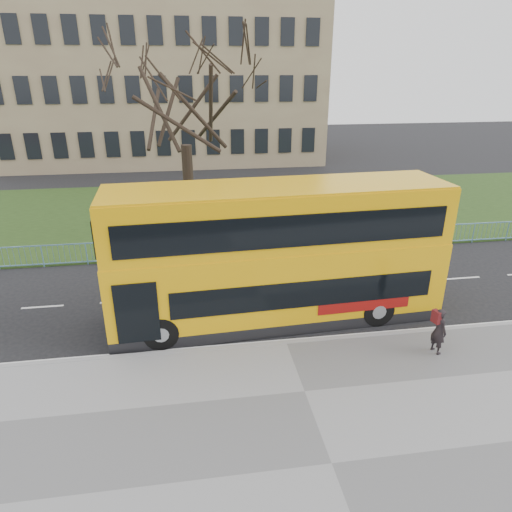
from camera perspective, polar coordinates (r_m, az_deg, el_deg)
The scene contains 9 objects.
ground at distance 17.20m, azimuth 2.68°, elevation -8.22°, with size 120.00×120.00×0.00m, color black.
pavement at distance 12.05m, azimuth 9.42°, elevation -24.39°, with size 80.00×10.50×0.12m, color slate.
kerb at distance 15.88m, azimuth 3.77°, elevation -10.83°, with size 80.00×0.20×0.14m, color gray.
grass_verge at distance 30.23m, azimuth -2.51°, elevation 5.74°, with size 80.00×15.40×0.08m, color #213814.
guard_railing at distance 22.83m, azimuth -0.45°, elevation 1.41°, with size 40.00×0.12×1.10m, color #71AACA, non-canonical shape.
bare_tree at distance 24.64m, azimuth -8.85°, elevation 15.73°, with size 8.24×8.24×11.77m, color black, non-canonical shape.
civic_building at distance 49.55m, azimuth -11.56°, elevation 20.12°, with size 30.00×15.00×14.00m, color #8E775A.
yellow_bus at distance 16.35m, azimuth 2.71°, elevation 0.61°, with size 12.11×3.43×5.02m.
pedestrian at distance 16.05m, azimuth 21.87°, elevation -8.67°, with size 0.58×0.38×1.59m, color black.
Camera 1 is at (-2.97, -14.47, 8.82)m, focal length 32.00 mm.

